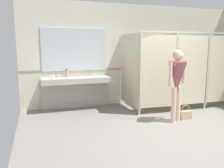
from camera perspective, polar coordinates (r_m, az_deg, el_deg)
The scene contains 10 objects.
ground_plane at distance 5.08m, azimuth 18.86°, elevation -11.45°, with size 6.79×5.89×0.10m, color gray.
wall_back at distance 7.10m, azimuth 6.20°, elevation 7.26°, with size 6.79×0.12×2.92m, color beige.
wall_back_tile_band at distance 7.07m, azimuth 6.36°, elevation 3.94°, with size 6.79×0.01×0.06m, color #9E937F.
vanity_counter at distance 6.36m, azimuth -8.77°, elevation -0.37°, with size 1.87×0.58×1.00m.
mirror_panel at distance 6.47m, azimuth -9.29°, elevation 8.39°, with size 1.77×0.02×1.16m, color silver.
bathroom_stalls at distance 6.76m, azimuth 17.03°, elevation 3.65°, with size 3.05×1.36×2.08m.
person_standing at distance 5.33m, azimuth 15.85°, elevation 1.67°, with size 0.54×0.52×1.63m.
handbag at distance 5.75m, azimuth 17.72°, elevation -7.22°, with size 0.29×0.12×0.35m.
soap_dispenser at distance 6.35m, azimuth -11.14°, elevation 2.58°, with size 0.07×0.07×0.22m.
paper_cup at distance 6.09m, azimuth -14.50°, elevation 1.68°, with size 0.07×0.07×0.09m, color white.
Camera 1 is at (-2.93, -3.75, 1.71)m, focal length 36.87 mm.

